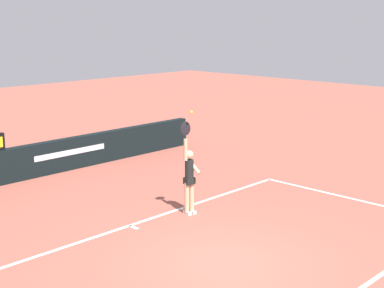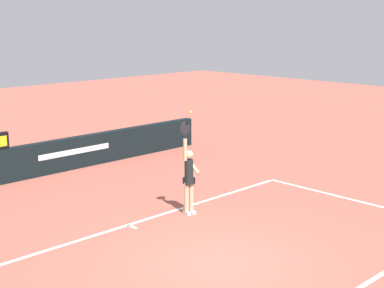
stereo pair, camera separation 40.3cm
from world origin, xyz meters
name	(u,v)px [view 1 (the left image)]	position (x,y,z in m)	size (l,w,h in m)	color
ground_plane	(224,262)	(0.00, 0.00, 0.00)	(60.00, 60.00, 0.00)	#9F5143
court_lines	(216,258)	(0.00, 0.22, 0.00)	(10.94, 5.50, 0.00)	white
back_wall	(13,165)	(0.00, 8.16, 0.51)	(14.15, 0.27, 1.01)	black
tennis_player	(189,176)	(1.57, 2.49, 0.95)	(0.44, 0.47, 2.32)	tan
tennis_ball	(191,112)	(1.45, 2.30, 2.56)	(0.07, 0.07, 0.07)	#C9DC34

